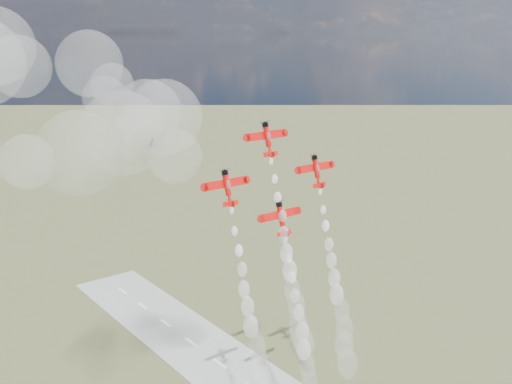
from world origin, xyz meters
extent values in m
cylinder|color=red|center=(-12.47, 7.70, 90.57)|extent=(1.46, 2.92, 5.60)
cylinder|color=black|center=(-12.47, 8.52, 93.37)|extent=(1.66, 1.89, 1.47)
cube|color=red|center=(-12.47, 8.14, 90.77)|extent=(12.69, 0.80, 2.06)
cube|color=white|center=(-15.91, 8.26, 90.73)|extent=(4.99, 0.19, 0.56)
cube|color=white|center=(-9.04, 8.26, 90.73)|extent=(4.99, 0.19, 0.56)
cube|color=red|center=(-12.47, 6.24, 86.12)|extent=(4.58, 0.44, 1.13)
cube|color=red|center=(-12.47, 5.43, 86.14)|extent=(0.15, 2.08, 1.79)
ellipsoid|color=silver|center=(-12.47, 7.12, 90.63)|extent=(1.14, 1.70, 2.76)
cone|color=red|center=(-12.47, 6.57, 86.89)|extent=(1.46, 2.16, 3.00)
cylinder|color=red|center=(-27.39, 4.77, 80.55)|extent=(1.46, 2.92, 5.60)
cylinder|color=black|center=(-27.39, 5.59, 83.35)|extent=(1.66, 1.89, 1.47)
cube|color=red|center=(-27.39, 5.21, 80.75)|extent=(12.69, 0.80, 2.06)
cube|color=white|center=(-30.82, 5.33, 80.71)|extent=(4.99, 0.19, 0.56)
cube|color=white|center=(-23.96, 5.33, 80.71)|extent=(4.99, 0.19, 0.56)
cube|color=red|center=(-27.39, 3.31, 76.10)|extent=(4.58, 0.44, 1.13)
cube|color=red|center=(-27.39, 2.50, 76.12)|extent=(0.15, 2.08, 1.79)
ellipsoid|color=silver|center=(-27.39, 4.19, 80.61)|extent=(1.14, 1.70, 2.76)
cone|color=red|center=(-27.39, 3.64, 76.87)|extent=(1.46, 2.16, 3.00)
cylinder|color=red|center=(2.44, 4.77, 80.55)|extent=(1.46, 2.92, 5.60)
cylinder|color=black|center=(2.44, 5.59, 83.35)|extent=(1.66, 1.89, 1.47)
cube|color=red|center=(2.44, 5.21, 80.75)|extent=(12.69, 0.80, 2.06)
cube|color=white|center=(-0.99, 5.33, 80.71)|extent=(4.99, 0.19, 0.56)
cube|color=white|center=(5.88, 5.33, 80.71)|extent=(4.99, 0.19, 0.56)
cube|color=red|center=(2.44, 3.31, 76.10)|extent=(4.58, 0.44, 1.13)
cube|color=red|center=(2.44, 2.50, 76.12)|extent=(0.15, 2.08, 1.79)
ellipsoid|color=silver|center=(2.44, 4.19, 80.61)|extent=(1.14, 1.70, 2.76)
cone|color=red|center=(2.44, 3.64, 76.87)|extent=(1.46, 2.16, 3.00)
cylinder|color=red|center=(-12.47, 1.84, 70.53)|extent=(1.46, 2.92, 5.60)
cylinder|color=black|center=(-12.47, 2.66, 73.32)|extent=(1.66, 1.89, 1.47)
cube|color=red|center=(-12.47, 2.27, 70.73)|extent=(12.69, 0.80, 2.06)
cube|color=white|center=(-15.91, 2.39, 70.69)|extent=(4.99, 0.19, 0.56)
cube|color=white|center=(-9.04, 2.39, 70.69)|extent=(4.99, 0.19, 0.56)
cube|color=red|center=(-12.47, 0.37, 66.08)|extent=(4.58, 0.44, 1.13)
cube|color=red|center=(-12.47, -0.43, 66.10)|extent=(0.15, 2.08, 1.79)
ellipsoid|color=silver|center=(-12.47, 1.26, 70.59)|extent=(1.14, 1.70, 2.76)
cone|color=red|center=(-12.47, 0.71, 66.85)|extent=(1.46, 2.16, 3.00)
sphere|color=white|center=(-12.58, 5.94, 84.18)|extent=(1.03, 1.03, 1.03)
sphere|color=white|center=(-12.51, 4.48, 79.83)|extent=(1.44, 1.44, 1.44)
sphere|color=white|center=(-12.50, 3.23, 75.03)|extent=(1.86, 1.86, 1.86)
sphere|color=white|center=(-12.26, 1.74, 70.27)|extent=(2.28, 2.28, 2.28)
sphere|color=white|center=(-12.75, 0.47, 65.73)|extent=(2.70, 2.70, 2.70)
sphere|color=white|center=(-12.51, -0.55, 60.88)|extent=(3.12, 3.12, 3.12)
sphere|color=white|center=(-12.58, -2.02, 56.45)|extent=(3.53, 3.53, 3.53)
sphere|color=white|center=(-12.89, -3.40, 51.64)|extent=(3.95, 3.95, 3.95)
sphere|color=white|center=(-12.14, -4.49, 47.44)|extent=(4.37, 4.37, 4.37)
sphere|color=white|center=(-13.00, -6.36, 42.19)|extent=(4.79, 4.79, 4.79)
sphere|color=white|center=(-11.95, -7.32, 37.51)|extent=(5.21, 5.21, 5.21)
sphere|color=white|center=(-27.40, 2.82, 74.36)|extent=(1.03, 1.03, 1.03)
sphere|color=white|center=(-27.50, 1.63, 69.47)|extent=(1.44, 1.44, 1.44)
sphere|color=white|center=(-27.32, 0.10, 64.79)|extent=(1.86, 1.86, 1.86)
sphere|color=white|center=(-27.24, -1.10, 60.24)|extent=(2.28, 2.28, 2.28)
sphere|color=white|center=(-27.64, -2.31, 55.51)|extent=(2.70, 2.70, 2.70)
sphere|color=white|center=(-27.68, -3.77, 51.39)|extent=(3.12, 3.12, 3.12)
sphere|color=white|center=(-27.64, -5.05, 46.56)|extent=(3.53, 3.53, 3.53)
sphere|color=white|center=(-27.19, -7.03, 41.69)|extent=(3.95, 3.95, 3.95)
sphere|color=white|center=(-26.93, -7.73, 37.25)|extent=(4.37, 4.37, 4.37)
sphere|color=white|center=(-26.97, -8.98, 32.68)|extent=(4.79, 4.79, 4.79)
sphere|color=white|center=(2.52, 3.00, 74.18)|extent=(1.03, 1.03, 1.03)
sphere|color=white|center=(2.39, 1.51, 69.48)|extent=(1.44, 1.44, 1.44)
sphere|color=white|center=(2.26, 0.20, 65.19)|extent=(1.86, 1.86, 1.86)
sphere|color=white|center=(2.53, -1.05, 60.17)|extent=(2.28, 2.28, 2.28)
sphere|color=white|center=(2.38, -2.25, 55.85)|extent=(2.70, 2.70, 2.70)
sphere|color=white|center=(2.24, -3.76, 51.10)|extent=(3.12, 3.12, 3.12)
sphere|color=white|center=(2.08, -5.03, 46.68)|extent=(3.53, 3.53, 3.53)
sphere|color=white|center=(2.66, -6.78, 42.13)|extent=(3.95, 3.95, 3.95)
sphere|color=white|center=(2.39, -8.25, 37.55)|extent=(4.37, 4.37, 4.37)
sphere|color=white|center=(1.89, -8.66, 33.09)|extent=(4.79, 4.79, 4.79)
sphere|color=white|center=(2.10, -10.15, 27.78)|extent=(5.21, 5.21, 5.21)
sphere|color=white|center=(-12.38, 0.09, 64.30)|extent=(1.03, 1.03, 1.03)
sphere|color=white|center=(-12.38, -1.36, 59.64)|extent=(1.44, 1.44, 1.44)
sphere|color=white|center=(-12.41, -2.83, 54.82)|extent=(1.86, 1.86, 1.86)
sphere|color=white|center=(-12.61, -4.27, 50.20)|extent=(2.28, 2.28, 2.28)
sphere|color=white|center=(-12.33, -5.54, 45.78)|extent=(2.70, 2.70, 2.70)
sphere|color=white|center=(-12.11, -6.89, 40.93)|extent=(3.12, 3.12, 3.12)
sphere|color=white|center=(-12.81, -8.29, 36.61)|extent=(3.53, 3.53, 3.53)
sphere|color=white|center=(-12.21, -9.28, 31.61)|extent=(3.95, 3.95, 3.95)
sphere|color=white|center=(-45.32, 32.67, 100.38)|extent=(11.34, 11.34, 11.34)
sphere|color=white|center=(-36.69, 26.22, 96.56)|extent=(17.31, 17.31, 17.31)
sphere|color=white|center=(-32.25, 21.18, 85.57)|extent=(14.32, 14.32, 14.32)
sphere|color=white|center=(-65.18, 34.00, 108.80)|extent=(14.49, 14.49, 14.49)
sphere|color=white|center=(-70.31, 18.39, 89.53)|extent=(11.91, 11.91, 11.91)
sphere|color=white|center=(-43.93, 30.86, 103.79)|extent=(10.89, 10.89, 10.89)
sphere|color=white|center=(-43.03, 24.36, 91.61)|extent=(11.81, 11.81, 11.81)
sphere|color=white|center=(-44.86, 24.33, 92.48)|extent=(21.20, 21.20, 21.20)
sphere|color=white|center=(-53.75, 30.77, 87.49)|extent=(21.55, 21.55, 21.55)
sphere|color=white|center=(-49.17, 31.56, 109.03)|extent=(16.31, 16.31, 16.31)
sphere|color=white|center=(-36.74, 17.63, 96.39)|extent=(18.67, 18.67, 18.67)
camera|label=1|loc=(-108.37, -111.54, 116.30)|focal=42.00mm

